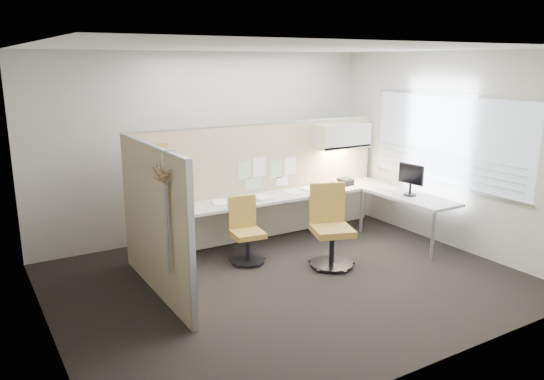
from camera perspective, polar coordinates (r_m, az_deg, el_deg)
floor at (r=6.70m, az=1.70°, el=-9.71°), size 5.50×4.50×0.01m
ceiling at (r=6.15m, az=1.89°, el=15.09°), size 5.50×4.50×0.01m
wall_back at (r=8.22m, az=-6.80°, el=4.83°), size 5.50×0.02×2.80m
wall_front at (r=4.61m, az=17.21°, el=-2.76°), size 5.50×0.02×2.80m
wall_left at (r=5.34m, az=-23.83°, el=-1.11°), size 0.02×4.50×2.80m
wall_right at (r=8.08m, az=18.42°, el=4.07°), size 0.02×4.50×2.80m
window_pane at (r=8.04m, az=18.38°, el=5.11°), size 0.01×2.80×1.30m
partition_back at (r=8.00m, az=-1.17°, el=0.85°), size 4.10×0.06×1.75m
partition_left at (r=6.21m, az=-12.54°, el=-3.30°), size 0.06×2.20×1.75m
desk at (r=7.87m, az=2.97°, el=-1.43°), size 4.00×2.07×0.73m
overhead_bin at (r=8.47m, az=7.51°, el=5.82°), size 0.90×0.36×0.38m
task_light_strip at (r=8.50m, az=7.46°, el=4.42°), size 0.60×0.06×0.02m
pinned_papers at (r=7.98m, az=-0.56°, el=1.97°), size 1.01×0.00×0.47m
poster at (r=7.21m, az=-12.15°, el=3.53°), size 0.28×0.00×0.35m
chair_left at (r=7.16m, az=-2.85°, el=-4.58°), size 0.46×0.48×0.88m
chair_right at (r=7.05m, az=6.30°, el=-4.17°), size 0.64×0.65×1.07m
monitor at (r=8.00m, az=14.71°, el=1.31°), size 0.18×0.44×0.47m
phone at (r=8.52m, az=7.93°, el=0.88°), size 0.23×0.22×0.12m
stapler at (r=8.49m, az=6.35°, el=0.70°), size 0.14×0.05×0.05m
tape_dispenser at (r=8.38m, az=6.34°, el=0.55°), size 0.11×0.07×0.06m
coat_hook at (r=5.51m, az=-11.67°, el=0.50°), size 0.18×0.42×1.29m
paper_stack_0 at (r=7.12m, az=-11.05°, el=-2.15°), size 0.25×0.32×0.03m
paper_stack_1 at (r=7.38m, az=-5.49°, el=-1.38°), size 0.30×0.35×0.02m
paper_stack_2 at (r=7.56m, az=-1.08°, el=-0.87°), size 0.27×0.33×0.05m
paper_stack_3 at (r=7.96m, az=2.43°, el=-0.24°), size 0.26×0.32×0.01m
paper_stack_4 at (r=8.14m, az=4.28°, el=0.06°), size 0.28×0.34×0.02m
paper_stack_5 at (r=8.37m, az=12.40°, el=0.16°), size 0.31×0.36×0.02m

